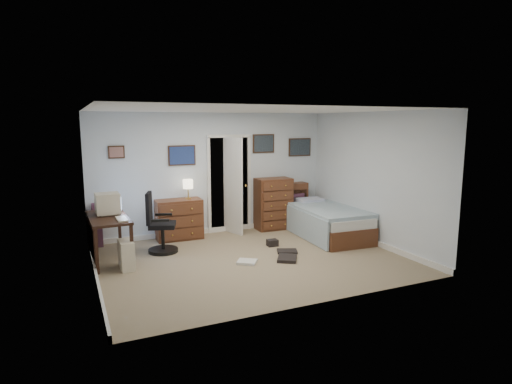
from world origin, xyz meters
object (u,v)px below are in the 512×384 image
at_px(office_chair, 159,229).
at_px(bed, 326,221).
at_px(computer_desk, 103,227).
at_px(tall_dresser, 273,204).
at_px(low_dresser, 179,219).

height_order(office_chair, bed, office_chair).
height_order(computer_desk, office_chair, office_chair).
height_order(office_chair, tall_dresser, tall_dresser).
height_order(tall_dresser, bed, tall_dresser).
distance_m(tall_dresser, bed, 1.26).
bearing_deg(office_chair, tall_dresser, 33.59).
bearing_deg(tall_dresser, computer_desk, -165.52).
distance_m(computer_desk, tall_dresser, 3.67).
bearing_deg(office_chair, bed, 13.17).
bearing_deg(computer_desk, tall_dresser, 11.04).
relative_size(low_dresser, bed, 0.43).
bearing_deg(office_chair, low_dresser, 71.95).
bearing_deg(low_dresser, office_chair, -125.16).
xyz_separation_m(computer_desk, tall_dresser, (3.57, 0.83, -0.03)).
bearing_deg(computer_desk, low_dresser, 27.73).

